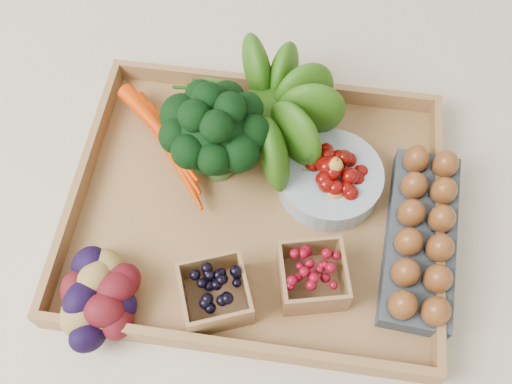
# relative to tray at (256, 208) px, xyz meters

# --- Properties ---
(ground) EXTENTS (4.00, 4.00, 0.00)m
(ground) POSITION_rel_tray_xyz_m (0.00, 0.00, -0.01)
(ground) COLOR beige
(ground) RESTS_ON ground
(tray) EXTENTS (0.55, 0.45, 0.01)m
(tray) POSITION_rel_tray_xyz_m (0.00, 0.00, 0.00)
(tray) COLOR #9E7242
(tray) RESTS_ON ground
(carrots) EXTENTS (0.20, 0.14, 0.05)m
(carrots) POSITION_rel_tray_xyz_m (-0.15, 0.08, 0.03)
(carrots) COLOR #D53300
(carrots) RESTS_ON tray
(lettuce) EXTENTS (0.16, 0.16, 0.16)m
(lettuce) POSITION_rel_tray_xyz_m (0.00, 0.13, 0.09)
(lettuce) COLOR #1C4C0B
(lettuce) RESTS_ON tray
(broccoli) EXTENTS (0.16, 0.16, 0.13)m
(broccoli) POSITION_rel_tray_xyz_m (-0.07, 0.06, 0.07)
(broccoli) COLOR black
(broccoli) RESTS_ON tray
(cherry_bowl) EXTENTS (0.16, 0.16, 0.04)m
(cherry_bowl) POSITION_rel_tray_xyz_m (0.11, 0.05, 0.03)
(cherry_bowl) COLOR #8C9EA5
(cherry_bowl) RESTS_ON tray
(egg_carton) EXTENTS (0.12, 0.28, 0.03)m
(egg_carton) POSITION_rel_tray_xyz_m (0.25, -0.03, 0.02)
(egg_carton) COLOR #3B434B
(egg_carton) RESTS_ON tray
(potatoes) EXTENTS (0.15, 0.15, 0.09)m
(potatoes) POSITION_rel_tray_xyz_m (-0.19, -0.18, 0.05)
(potatoes) COLOR #480B11
(potatoes) RESTS_ON tray
(punnet_blackberry) EXTENTS (0.12, 0.12, 0.06)m
(punnet_blackberry) POSITION_rel_tray_xyz_m (-0.03, -0.16, 0.04)
(punnet_blackberry) COLOR black
(punnet_blackberry) RESTS_ON tray
(punnet_raspberry) EXTENTS (0.11, 0.11, 0.06)m
(punnet_raspberry) POSITION_rel_tray_xyz_m (0.09, -0.11, 0.04)
(punnet_raspberry) COLOR maroon
(punnet_raspberry) RESTS_ON tray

